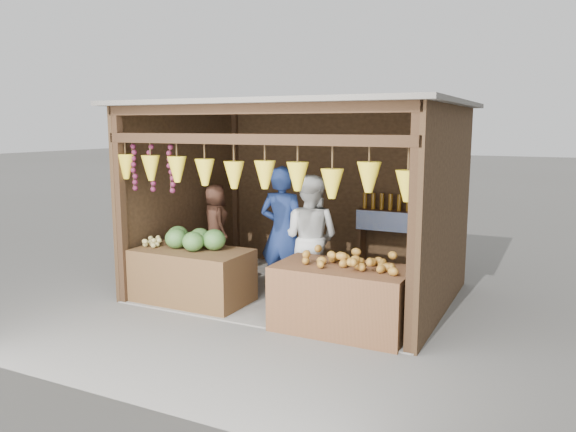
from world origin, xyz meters
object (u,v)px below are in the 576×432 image
at_px(woman_standing, 310,238).
at_px(counter_right, 342,298).
at_px(counter_left, 193,276).
at_px(man_standing, 283,233).
at_px(vendor_seated, 216,222).

bearing_deg(woman_standing, counter_right, 131.68).
relative_size(counter_left, man_standing, 0.84).
bearing_deg(counter_left, man_standing, 35.69).
distance_m(woman_standing, vendor_seated, 1.85).
bearing_deg(counter_right, vendor_seated, 152.82).
relative_size(woman_standing, vendor_seated, 1.44).
bearing_deg(woman_standing, counter_left, 31.38).
bearing_deg(vendor_seated, woman_standing, -154.25).
xyz_separation_m(counter_right, vendor_seated, (-2.62, 1.35, 0.48)).
xyz_separation_m(counter_left, counter_right, (2.18, -0.10, 0.02)).
bearing_deg(vendor_seated, man_standing, -161.31).
bearing_deg(counter_right, man_standing, 145.35).
distance_m(counter_right, woman_standing, 1.33).
height_order(counter_left, counter_right, counter_right).
bearing_deg(counter_left, woman_standing, 31.31).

